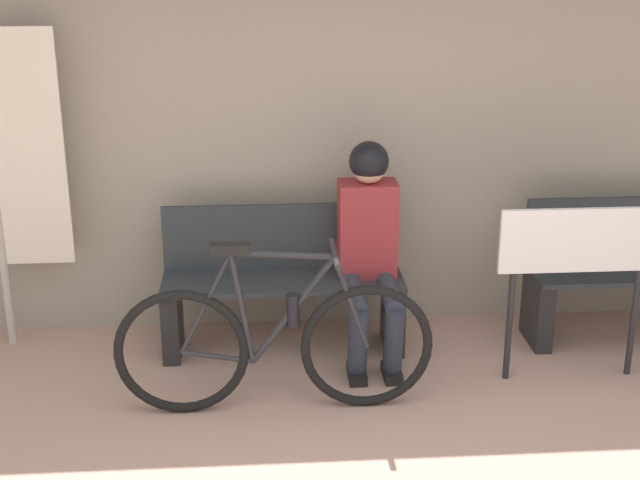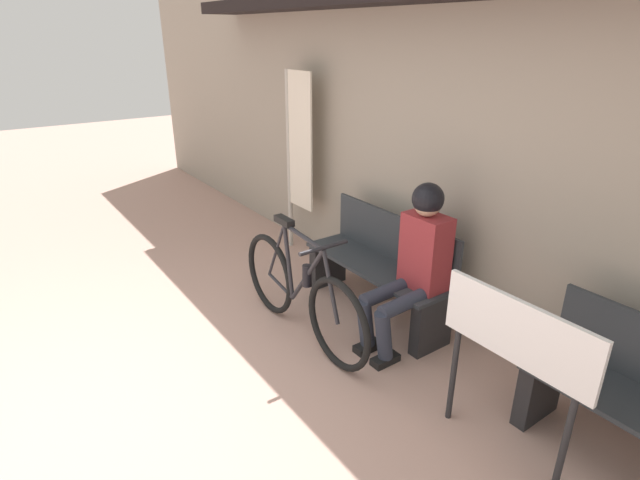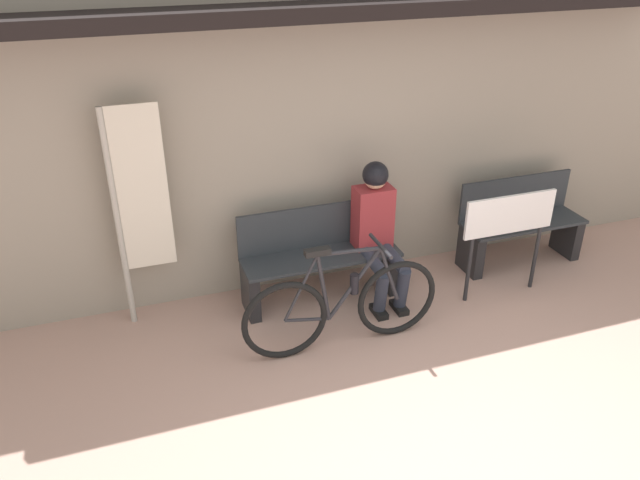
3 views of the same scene
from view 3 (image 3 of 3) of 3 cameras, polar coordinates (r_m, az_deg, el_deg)
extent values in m
plane|color=tan|center=(4.31, 13.18, -20.55)|extent=(24.00, 24.00, 0.00)
cube|color=#9E9384|center=(5.58, 0.26, 11.44)|extent=(12.00, 0.12, 3.20)
cube|color=black|center=(5.14, 1.38, 20.23)|extent=(6.60, 0.44, 0.12)
cube|color=#2D3338|center=(5.56, 0.14, -1.57)|extent=(1.42, 0.42, 0.03)
cube|color=#2D3338|center=(5.62, -0.52, 1.27)|extent=(1.42, 0.03, 0.40)
cube|color=#232326|center=(5.53, -6.37, -4.74)|extent=(0.10, 0.36, 0.43)
cube|color=#232326|center=(5.90, 6.21, -2.48)|extent=(0.10, 0.36, 0.43)
torus|color=black|center=(4.91, -3.22, -7.38)|extent=(0.70, 0.05, 0.70)
torus|color=black|center=(5.20, 7.05, -5.33)|extent=(0.70, 0.05, 0.70)
cylinder|color=#232328|center=(4.78, 2.72, -1.05)|extent=(0.52, 0.03, 0.07)
cylinder|color=#232328|center=(4.94, 3.16, -4.02)|extent=(0.45, 0.03, 0.59)
cylinder|color=#232328|center=(4.85, 0.31, -4.38)|extent=(0.13, 0.03, 0.61)
cylinder|color=#232328|center=(4.97, -1.17, -7.29)|extent=(0.37, 0.03, 0.09)
cylinder|color=#232328|center=(4.79, -1.76, -4.44)|extent=(0.29, 0.02, 0.55)
cylinder|color=#232328|center=(5.03, 6.32, -3.11)|extent=(0.20, 0.03, 0.52)
cube|color=black|center=(4.68, -0.24, -1.10)|extent=(0.20, 0.07, 0.05)
cylinder|color=#232328|center=(4.87, 5.56, -0.53)|extent=(0.03, 0.40, 0.03)
cylinder|color=black|center=(4.94, 3.16, -4.02)|extent=(0.07, 0.07, 0.17)
cylinder|color=#2D3342|center=(5.50, 4.87, -1.95)|extent=(0.11, 0.46, 0.13)
cylinder|color=#2D3342|center=(5.45, 5.62, -4.78)|extent=(0.11, 0.17, 0.40)
cube|color=black|center=(5.60, 5.39, -6.53)|extent=(0.10, 0.22, 0.06)
cylinder|color=#2D3342|center=(5.58, 6.76, -1.61)|extent=(0.11, 0.46, 0.13)
cylinder|color=#2D3342|center=(5.53, 7.52, -4.40)|extent=(0.11, 0.17, 0.40)
cube|color=black|center=(5.67, 7.25, -6.13)|extent=(0.10, 0.22, 0.06)
cube|color=maroon|center=(5.62, 4.84, 2.12)|extent=(0.34, 0.22, 0.57)
sphere|color=tan|center=(5.45, 5.08, 5.69)|extent=(0.20, 0.20, 0.20)
sphere|color=black|center=(5.44, 5.09, 5.98)|extent=(0.23, 0.23, 0.23)
cube|color=#2D3338|center=(6.50, 18.10, 1.52)|extent=(1.24, 0.42, 0.03)
cube|color=#2D3338|center=(6.55, 17.40, 3.93)|extent=(1.24, 0.03, 0.40)
cube|color=#232326|center=(6.29, 13.60, -1.08)|extent=(0.10, 0.36, 0.43)
cube|color=#232326|center=(6.93, 21.63, 0.46)|extent=(0.10, 0.36, 0.43)
cylinder|color=#B7B2A8|center=(5.28, -17.98, 1.49)|extent=(0.05, 0.05, 1.91)
cube|color=silver|center=(5.17, -15.93, 4.46)|extent=(0.40, 0.02, 1.39)
cylinder|color=#232326|center=(5.77, 13.42, -2.69)|extent=(0.04, 0.04, 0.64)
cylinder|color=#232326|center=(6.15, 19.06, -1.51)|extent=(0.04, 0.04, 0.64)
cube|color=white|center=(5.73, 16.99, 2.26)|extent=(0.89, 0.03, 0.36)
camera|label=1|loc=(1.68, 70.66, -19.96)|focal=50.00mm
camera|label=2|loc=(4.93, 45.70, 8.75)|focal=28.00mm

